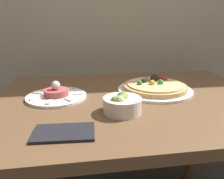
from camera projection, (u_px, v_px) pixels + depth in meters
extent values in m
cube|color=brown|center=(134.00, 100.00, 0.88)|extent=(1.10, 0.80, 0.03)
cylinder|color=brown|center=(34.00, 145.00, 1.24)|extent=(0.06, 0.06, 0.71)
cylinder|color=brown|center=(194.00, 133.00, 1.38)|extent=(0.06, 0.06, 0.71)
cylinder|color=white|center=(155.00, 90.00, 0.94)|extent=(0.32, 0.32, 0.01)
cylinder|color=tan|center=(155.00, 87.00, 0.93)|extent=(0.27, 0.27, 0.02)
cylinder|color=#E0C684|center=(155.00, 84.00, 0.93)|extent=(0.24, 0.24, 0.01)
sphere|color=#997047|center=(147.00, 80.00, 0.96)|extent=(0.02, 0.02, 0.02)
sphere|color=gold|center=(153.00, 78.00, 1.00)|extent=(0.02, 0.02, 0.02)
sphere|color=#387F33|center=(160.00, 82.00, 0.92)|extent=(0.02, 0.02, 0.02)
sphere|color=#B22D23|center=(161.00, 78.00, 0.99)|extent=(0.02, 0.02, 0.02)
sphere|color=black|center=(154.00, 78.00, 0.98)|extent=(0.04, 0.04, 0.04)
sphere|color=#387F33|center=(140.00, 83.00, 0.91)|extent=(0.02, 0.02, 0.02)
sphere|color=gold|center=(152.00, 83.00, 0.91)|extent=(0.02, 0.02, 0.02)
sphere|color=black|center=(143.00, 81.00, 0.94)|extent=(0.02, 0.02, 0.02)
sphere|color=#B22D23|center=(165.00, 79.00, 0.98)|extent=(0.02, 0.02, 0.02)
cylinder|color=white|center=(57.00, 97.00, 0.86)|extent=(0.23, 0.23, 0.01)
cylinder|color=#A84747|center=(56.00, 92.00, 0.85)|extent=(0.09, 0.09, 0.02)
sphere|color=silver|center=(56.00, 85.00, 0.84)|extent=(0.03, 0.03, 0.03)
cube|color=white|center=(78.00, 94.00, 0.87)|extent=(0.04, 0.02, 0.01)
cube|color=white|center=(70.00, 89.00, 0.92)|extent=(0.04, 0.04, 0.01)
cube|color=white|center=(54.00, 89.00, 0.93)|extent=(0.02, 0.04, 0.01)
cube|color=white|center=(38.00, 93.00, 0.88)|extent=(0.04, 0.03, 0.01)
cube|color=white|center=(35.00, 99.00, 0.81)|extent=(0.04, 0.03, 0.01)
cube|color=white|center=(49.00, 102.00, 0.78)|extent=(0.02, 0.04, 0.01)
cube|color=white|center=(69.00, 100.00, 0.80)|extent=(0.04, 0.04, 0.01)
cylinder|color=silver|center=(122.00, 105.00, 0.71)|extent=(0.13, 0.13, 0.05)
sphere|color=#8EA34C|center=(123.00, 98.00, 0.71)|extent=(0.03, 0.03, 0.03)
sphere|color=#668E42|center=(121.00, 97.00, 0.73)|extent=(0.03, 0.03, 0.03)
sphere|color=#8EA34C|center=(122.00, 99.00, 0.71)|extent=(0.03, 0.03, 0.03)
sphere|color=#668E42|center=(115.00, 101.00, 0.69)|extent=(0.03, 0.03, 0.03)
sphere|color=#668E42|center=(123.00, 97.00, 0.72)|extent=(0.04, 0.04, 0.04)
sphere|color=#B7BC70|center=(120.00, 101.00, 0.69)|extent=(0.04, 0.04, 0.04)
cube|color=black|center=(64.00, 132.00, 0.58)|extent=(0.17, 0.11, 0.01)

